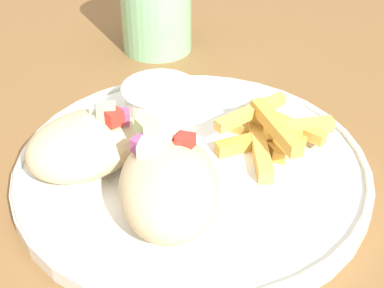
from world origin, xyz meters
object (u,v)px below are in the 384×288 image
(plate, at_px, (192,166))
(pita_sandwich_near, at_px, (168,185))
(fries_pile, at_px, (270,131))
(water_glass, at_px, (156,6))
(sauce_ramekin, at_px, (157,102))
(pita_sandwich_far, at_px, (85,144))

(plate, xyz_separation_m, pita_sandwich_near, (-0.06, -0.03, 0.03))
(fries_pile, bearing_deg, pita_sandwich_near, 175.72)
(water_glass, bearing_deg, fries_pile, -114.05)
(fries_pile, xyz_separation_m, sauce_ramekin, (-0.04, 0.11, 0.01))
(sauce_ramekin, distance_m, water_glass, 0.19)
(sauce_ramekin, bearing_deg, fries_pile, -70.90)
(sauce_ramekin, height_order, water_glass, water_glass)
(water_glass, bearing_deg, plate, -131.18)
(fries_pile, height_order, sauce_ramekin, same)
(pita_sandwich_far, xyz_separation_m, water_glass, (0.24, 0.13, 0.02))
(plate, bearing_deg, pita_sandwich_far, 132.41)
(plate, xyz_separation_m, sauce_ramekin, (0.03, 0.07, 0.02))
(plate, distance_m, sauce_ramekin, 0.08)
(fries_pile, distance_m, water_glass, 0.26)
(water_glass, bearing_deg, sauce_ramekin, -137.77)
(pita_sandwich_far, relative_size, sauce_ramekin, 1.54)
(fries_pile, relative_size, water_glass, 0.86)
(pita_sandwich_near, distance_m, fries_pile, 0.13)
(fries_pile, xyz_separation_m, water_glass, (0.11, 0.24, 0.03))
(fries_pile, height_order, water_glass, water_glass)
(sauce_ramekin, bearing_deg, water_glass, 42.23)
(fries_pile, bearing_deg, pita_sandwich_far, 141.64)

